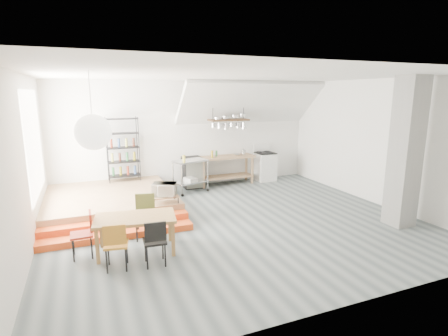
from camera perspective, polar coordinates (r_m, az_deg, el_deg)
name	(u,v)px	position (r m, az deg, el deg)	size (l,w,h in m)	color
floor	(234,222)	(7.97, 1.68, -8.74)	(8.00, 8.00, 0.00)	#4E585B
wall_back	(189,134)	(10.81, -5.81, 5.48)	(8.00, 0.04, 3.20)	silver
wall_left	(24,166)	(6.99, -29.82, 0.31)	(0.04, 7.00, 3.20)	silver
wall_right	(376,142)	(9.86, 23.59, 3.89)	(0.04, 7.00, 3.20)	silver
ceiling	(235,75)	(7.46, 1.83, 14.91)	(8.00, 7.00, 0.02)	white
slope_ceiling	(250,103)	(10.84, 4.32, 10.56)	(4.40, 1.80, 0.15)	white
window_pane	(34,143)	(8.42, -28.57, 3.58)	(0.02, 2.50, 2.20)	white
platform	(111,201)	(9.21, -18.04, -5.14)	(3.00, 3.00, 0.40)	#976F4B
step_lower	(119,235)	(7.41, -16.77, -10.36)	(3.00, 0.35, 0.13)	#E04D1A
step_upper	(117,225)	(7.71, -17.07, -8.96)	(3.00, 0.35, 0.27)	#E04D1A
concrete_column	(406,153)	(8.34, 27.52, 2.22)	(0.50, 0.50, 3.20)	gray
kitchen_counter	(226,165)	(11.00, 0.32, 0.51)	(1.80, 0.60, 0.91)	#976F4B
stove	(265,166)	(11.63, 6.69, 0.33)	(0.60, 0.60, 1.18)	white
pot_rack	(230,122)	(10.61, 0.93, 7.45)	(1.20, 0.50, 1.43)	#3E2919
wire_shelving	(123,148)	(10.17, -16.18, 3.09)	(0.88, 0.38, 1.80)	black
microwave_shelf	(165,196)	(8.06, -9.67, -4.57)	(0.60, 0.40, 0.16)	#976F4B
paper_lantern	(93,132)	(6.22, -20.59, 5.49)	(0.60, 0.60, 0.60)	white
dining_table	(135,220)	(6.53, -14.27, -8.30)	(1.51, 0.99, 0.67)	olive
chair_mustard	(116,242)	(6.00, -17.27, -11.50)	(0.43, 0.43, 0.82)	#BB7620
chair_black	(155,239)	(5.98, -11.20, -11.29)	(0.39, 0.39, 0.81)	black
chair_olive	(145,212)	(7.16, -12.75, -7.02)	(0.48, 0.48, 0.88)	#5F6630
chair_red	(85,231)	(6.66, -21.72, -9.46)	(0.37, 0.37, 0.81)	#A42817
rolling_cart	(190,171)	(10.16, -5.50, -0.56)	(1.07, 0.79, 0.95)	silver
mini_fridge	(192,172)	(10.72, -5.23, -0.70)	(0.55, 0.55, 0.94)	black
microwave	(164,189)	(8.01, -9.71, -3.45)	(0.52, 0.35, 0.29)	beige
bowl	(237,155)	(11.04, 2.15, 2.17)	(0.19, 0.19, 0.05)	silver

